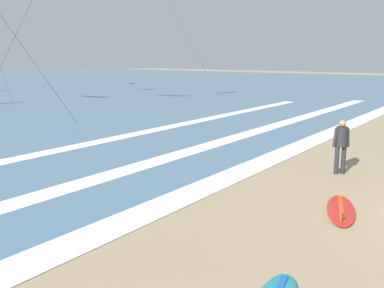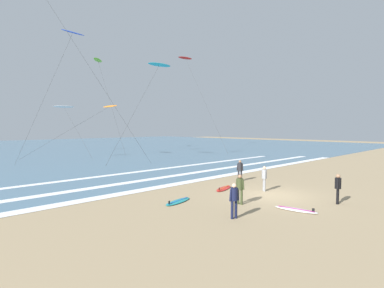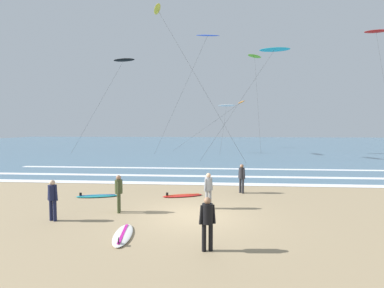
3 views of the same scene
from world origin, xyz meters
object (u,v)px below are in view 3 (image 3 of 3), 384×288
surfboard_right_spare (97,196)px  kite_yellow_distant_low (158,10)px  surfer_left_near (208,187)px  surfer_background_far (53,196)px  kite_blue_distant_high (207,36)px  kite_red_high_right (376,32)px  kite_white_low_near (227,106)px  kite_orange_far_right (241,102)px  surfer_mid_group (119,190)px  kite_black_far_left (124,61)px  surfboard_left_pile (183,195)px  kite_cyan_high_left (274,50)px  surfer_foreground_main (207,219)px  kite_lime_mid_center (255,57)px  surfboard_foreground_flat (123,235)px  surfer_right_near (242,176)px

surfboard_right_spare → kite_yellow_distant_low: (-0.48, 19.18, 16.95)m
surfer_left_near → surfer_background_far: bearing=-159.8°
kite_blue_distant_high → kite_yellow_distant_low: bearing=-130.1°
kite_yellow_distant_low → kite_red_high_right: bearing=22.1°
kite_white_low_near → kite_orange_far_right: (1.45, -12.35, -0.50)m
surfer_mid_group → kite_black_far_left: size_ratio=0.12×
surfer_background_far → surfboard_left_pile: 6.38m
kite_cyan_high_left → surfer_foreground_main: bearing=-105.1°
kite_lime_mid_center → kite_black_far_left: kite_lime_mid_center is taller
kite_cyan_high_left → kite_black_far_left: bearing=156.6°
surfer_background_far → surfboard_foreground_flat: 3.59m
kite_orange_far_right → kite_yellow_distant_low: 15.33m
surfboard_left_pile → kite_yellow_distant_low: kite_yellow_distant_low is taller
surfboard_right_spare → kite_cyan_high_left: size_ratio=0.18×
surfer_foreground_main → kite_yellow_distant_low: 30.70m
surfboard_left_pile → kite_blue_distant_high: bearing=88.7°
surfboard_left_pile → kite_red_high_right: kite_red_high_right is taller
surfer_right_near → surfboard_left_pile: 3.44m
kite_black_far_left → surfer_background_far: bearing=-77.6°
kite_cyan_high_left → kite_lime_mid_center: kite_lime_mid_center is taller
surfer_foreground_main → surfboard_left_pile: 6.89m
kite_orange_far_right → surfboard_left_pile: bearing=-101.7°
surfboard_right_spare → kite_cyan_high_left: kite_cyan_high_left is taller
surfer_foreground_main → kite_red_high_right: 47.69m
surfer_background_far → kite_blue_distant_high: 33.58m
surfer_right_near → surfer_left_near: same height
kite_red_high_right → surfer_right_near: bearing=-126.5°
kite_blue_distant_high → kite_yellow_distant_low: kite_yellow_distant_low is taller
surfboard_right_spare → kite_lime_mid_center: 38.94m
surfer_background_far → kite_blue_distant_high: kite_blue_distant_high is taller
kite_cyan_high_left → kite_blue_distant_high: bearing=131.7°
kite_cyan_high_left → surfboard_right_spare: bearing=-125.2°
kite_black_far_left → kite_cyan_high_left: bearing=-23.4°
kite_yellow_distant_low → surfboard_foreground_flat: bearing=-81.7°
kite_lime_mid_center → surfer_left_near: bearing=-100.4°
surfer_right_near → kite_cyan_high_left: 19.88m
kite_red_high_right → kite_yellow_distant_low: bearing=-157.9°
kite_cyan_high_left → kite_blue_distant_high: kite_blue_distant_high is taller
kite_blue_distant_high → surfboard_left_pile: bearing=-91.3°
kite_white_low_near → kite_blue_distant_high: (-3.08, -11.63, 8.50)m
kite_blue_distant_high → kite_yellow_distant_low: size_ratio=0.94×
surfer_background_far → kite_orange_far_right: (9.64, 28.90, 5.98)m
surfer_foreground_main → kite_orange_far_right: (3.61, 31.18, 5.98)m
surfer_right_near → kite_lime_mid_center: (4.79, 32.28, 14.02)m
surfer_mid_group → kite_cyan_high_left: (10.26, 20.09, 10.83)m
kite_cyan_high_left → surfboard_foreground_flat: bearing=-112.1°
surfer_mid_group → kite_yellow_distant_low: (-2.54, 21.81, 16.04)m
surfer_right_near → kite_white_low_near: (0.48, 35.84, 6.48)m
surfer_background_far → kite_lime_mid_center: bearing=71.7°
surfer_mid_group → kite_black_far_left: bearing=107.1°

